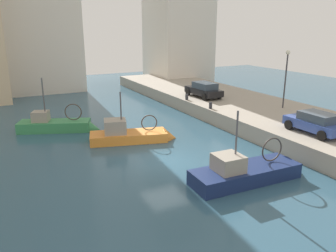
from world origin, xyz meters
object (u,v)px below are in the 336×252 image
object	(u,v)px
fishing_boat_green	(59,129)
quay_streetlamp	(286,70)
parked_car_blue	(316,123)
mooring_bollard_mid	(211,105)
fishing_boat_orange	(133,139)
fishing_boat_navy	(250,178)
parked_car_black	(204,90)
mooring_bollard_north	(187,97)

from	to	relation	value
fishing_boat_green	quay_streetlamp	world-z (taller)	quay_streetlamp
fishing_boat_green	parked_car_blue	world-z (taller)	fishing_boat_green
mooring_bollard_mid	quay_streetlamp	bearing A→B (deg)	-24.70
parked_car_blue	quay_streetlamp	world-z (taller)	quay_streetlamp
fishing_boat_green	quay_streetlamp	xyz separation A→B (m)	(17.65, -5.99, 4.34)
fishing_boat_orange	parked_car_blue	size ratio (longest dim) A/B	1.64
parked_car_blue	mooring_bollard_mid	bearing A→B (deg)	103.66
quay_streetlamp	fishing_boat_navy	bearing A→B (deg)	-142.35
parked_car_blue	fishing_boat_navy	bearing A→B (deg)	-166.42
quay_streetlamp	fishing_boat_green	bearing A→B (deg)	161.27
fishing_boat_orange	fishing_boat_navy	size ratio (longest dim) A/B	0.94
fishing_boat_green	fishing_boat_navy	distance (m)	15.73
fishing_boat_orange	fishing_boat_green	world-z (taller)	fishing_boat_green
fishing_boat_orange	mooring_bollard_mid	size ratio (longest dim) A/B	11.66
fishing_boat_navy	parked_car_black	size ratio (longest dim) A/B	1.59
fishing_boat_green	mooring_bollard_mid	bearing A→B (deg)	-15.76
fishing_boat_green	parked_car_blue	size ratio (longest dim) A/B	1.62
fishing_boat_orange	quay_streetlamp	distance (m)	14.07
parked_car_black	mooring_bollard_north	xyz separation A→B (m)	(-2.13, -0.35, -0.47)
fishing_boat_navy	mooring_bollard_mid	world-z (taller)	fishing_boat_navy
quay_streetlamp	parked_car_black	bearing A→B (deg)	116.87
fishing_boat_orange	quay_streetlamp	world-z (taller)	quay_streetlamp
fishing_boat_green	mooring_bollard_north	distance (m)	12.10
fishing_boat_orange	parked_car_black	world-z (taller)	fishing_boat_orange
mooring_bollard_north	quay_streetlamp	world-z (taller)	quay_streetlamp
fishing_boat_orange	parked_car_blue	bearing A→B (deg)	-36.24
fishing_boat_navy	mooring_bollard_mid	xyz separation A→B (m)	(4.51, 10.44, 1.35)
parked_car_black	mooring_bollard_north	bearing A→B (deg)	-170.75
fishing_boat_navy	parked_car_black	xyz separation A→B (m)	(6.64, 14.79, 1.82)
parked_car_blue	mooring_bollard_mid	world-z (taller)	parked_car_blue
fishing_boat_navy	mooring_bollard_mid	bearing A→B (deg)	66.62
mooring_bollard_north	mooring_bollard_mid	bearing A→B (deg)	-90.00
mooring_bollard_mid	mooring_bollard_north	size ratio (longest dim) A/B	1.00
parked_car_blue	parked_car_black	size ratio (longest dim) A/B	0.91
parked_car_black	quay_streetlamp	distance (m)	8.18
parked_car_blue	mooring_bollard_mid	xyz separation A→B (m)	(-2.15, 8.83, -0.44)
mooring_bollard_mid	fishing_boat_green	bearing A→B (deg)	164.24
parked_car_blue	parked_car_black	xyz separation A→B (m)	(-0.02, 13.18, 0.03)
fishing_boat_green	mooring_bollard_mid	xyz separation A→B (m)	(12.00, -3.39, 1.36)
fishing_boat_navy	fishing_boat_orange	bearing A→B (deg)	109.90
parked_car_black	mooring_bollard_north	distance (m)	2.21
fishing_boat_navy	mooring_bollard_north	bearing A→B (deg)	72.64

